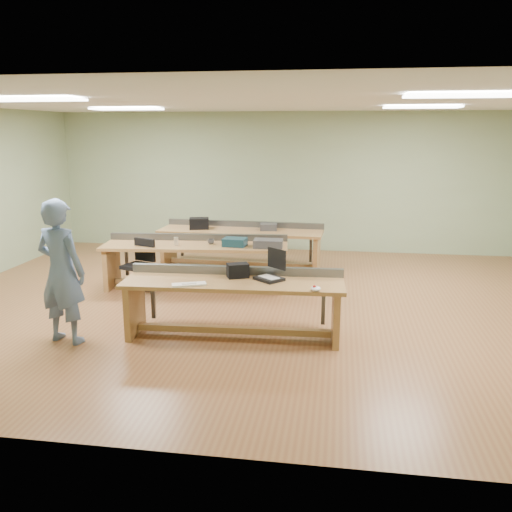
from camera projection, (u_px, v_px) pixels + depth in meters
The scene contains 21 objects.
floor at pixel (255, 304), 8.32m from camera, with size 10.00×10.00×0.00m, color brown.
ceiling at pixel (255, 101), 7.64m from camera, with size 10.00×10.00×0.00m, color silver.
wall_back at pixel (283, 182), 11.83m from camera, with size 10.00×0.04×3.00m, color #8EA57D.
wall_front at pixel (174, 278), 4.13m from camera, with size 10.00×0.04×3.00m, color #8EA57D.
fluor_panels at pixel (255, 104), 7.65m from camera, with size 6.20×3.50×0.03m.
workbench_front at pixel (234, 295), 6.90m from camera, with size 2.83×0.88×0.86m.
workbench_mid at pixel (196, 255), 9.09m from camera, with size 3.14×1.11×0.86m.
workbench_back at pixel (241, 239), 10.39m from camera, with size 3.15×0.97×0.86m.
person at pixel (61, 272), 6.65m from camera, with size 0.66×0.43×1.82m, color slate.
laptop_base at pixel (269, 279), 6.86m from camera, with size 0.33×0.27×0.04m, color black.
laptop_screen at pixel (277, 259), 6.89m from camera, with size 0.33×0.02×0.26m, color black.
keyboard at pixel (189, 284), 6.62m from camera, with size 0.41×0.14×0.02m, color silver.
trackball_mouse at pixel (316, 289), 6.39m from camera, with size 0.12×0.14×0.06m, color white.
camera_bag at pixel (238, 270), 6.97m from camera, with size 0.27×0.17×0.18m, color black.
task_chair at pixel (140, 274), 8.84m from camera, with size 0.60×0.60×0.88m.
parts_bin_teal at pixel (235, 242), 8.88m from camera, with size 0.37×0.28×0.13m, color #12303B.
parts_bin_grey at pixel (268, 243), 8.78m from camera, with size 0.47×0.30×0.13m, color #353537.
mug at pixel (211, 242), 9.03m from camera, with size 0.11×0.11×0.09m, color #353537.
drinks_can at pixel (176, 241), 8.93m from camera, with size 0.07×0.07×0.13m, color silver.
storage_box_back at pixel (199, 223), 10.42m from camera, with size 0.37×0.26×0.21m, color black.
tray_back at pixel (269, 227), 10.28m from camera, with size 0.31×0.23×0.13m, color #353537.
Camera 1 is at (1.23, -7.84, 2.60)m, focal length 38.00 mm.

